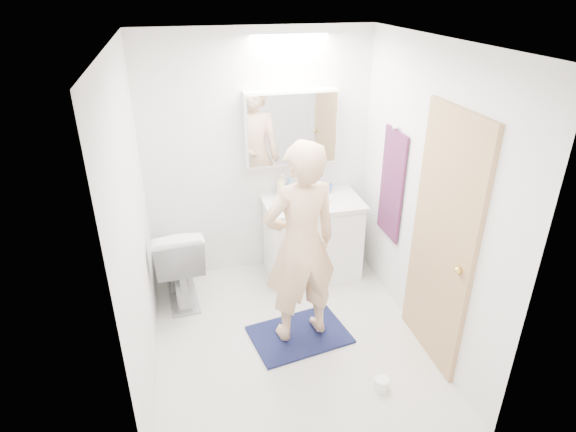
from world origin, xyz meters
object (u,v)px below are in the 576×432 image
object	(u,v)px
soap_bottle_a	(281,186)
toothbrush_cup	(327,188)
medicine_cabinet	(291,128)
toilet_paper_roll	(381,384)
person	(301,245)
vanity_cabinet	(312,240)
toilet	(178,261)
soap_bottle_b	(290,187)

from	to	relation	value
soap_bottle_a	toothbrush_cup	distance (m)	0.48
medicine_cabinet	toilet_paper_roll	world-z (taller)	medicine_cabinet
medicine_cabinet	person	xyz separation A→B (m)	(-0.20, -1.14, -0.60)
toothbrush_cup	toilet_paper_roll	xyz separation A→B (m)	(-0.13, -1.81, -0.82)
vanity_cabinet	soap_bottle_a	world-z (taller)	soap_bottle_a
toilet	soap_bottle_a	bearing A→B (deg)	-169.48
medicine_cabinet	soap_bottle_b	distance (m)	0.59
vanity_cabinet	medicine_cabinet	world-z (taller)	medicine_cabinet
person	toilet_paper_roll	distance (m)	1.20
toilet	medicine_cabinet	bearing A→B (deg)	-168.00
vanity_cabinet	soap_bottle_b	bearing A→B (deg)	136.69
toilet_paper_roll	person	bearing A→B (deg)	121.42
vanity_cabinet	toilet	size ratio (longest dim) A/B	1.12
vanity_cabinet	toothbrush_cup	distance (m)	0.54
vanity_cabinet	medicine_cabinet	distance (m)	1.14
vanity_cabinet	toilet	distance (m)	1.33
soap_bottle_a	person	bearing A→B (deg)	-94.80
person	soap_bottle_a	distance (m)	1.09
toothbrush_cup	toilet_paper_roll	world-z (taller)	toothbrush_cup
vanity_cabinet	person	world-z (taller)	person
soap_bottle_a	toilet_paper_roll	size ratio (longest dim) A/B	2.22
vanity_cabinet	soap_bottle_b	xyz separation A→B (m)	(-0.19, 0.18, 0.52)
toothbrush_cup	toilet_paper_roll	distance (m)	1.99
soap_bottle_a	toilet	bearing A→B (deg)	-165.78
vanity_cabinet	soap_bottle_b	distance (m)	0.58
person	soap_bottle_a	xyz separation A→B (m)	(0.09, 1.08, 0.04)
toilet	soap_bottle_b	xyz separation A→B (m)	(1.14, 0.30, 0.51)
soap_bottle_b	toothbrush_cup	world-z (taller)	soap_bottle_b
person	toothbrush_cup	size ratio (longest dim) A/B	16.92
medicine_cabinet	person	distance (m)	1.31
toilet	toilet_paper_roll	xyz separation A→B (m)	(1.40, -1.54, -0.35)
toilet	soap_bottle_b	size ratio (longest dim) A/B	4.39
medicine_cabinet	toilet	size ratio (longest dim) A/B	1.09
vanity_cabinet	toilet	world-z (taller)	toilet
toothbrush_cup	medicine_cabinet	bearing A→B (deg)	172.24
medicine_cabinet	toilet	bearing A→B (deg)	-164.30
medicine_cabinet	soap_bottle_b	world-z (taller)	medicine_cabinet
vanity_cabinet	toilet	xyz separation A→B (m)	(-1.33, -0.11, 0.01)
medicine_cabinet	soap_bottle_a	xyz separation A→B (m)	(-0.11, -0.06, -0.56)
medicine_cabinet	toothbrush_cup	bearing A→B (deg)	-7.76
toilet	person	xyz separation A→B (m)	(0.96, -0.82, 0.50)
medicine_cabinet	toothbrush_cup	world-z (taller)	medicine_cabinet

